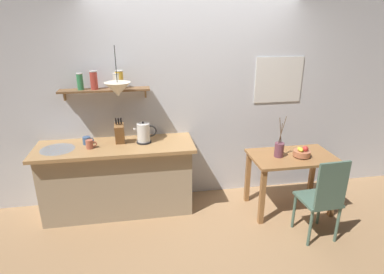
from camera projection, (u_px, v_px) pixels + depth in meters
name	position (u px, v px, depth m)	size (l,w,h in m)	color
ground_plane	(203.00, 216.00, 3.89)	(14.00, 14.00, 0.00)	#A87F56
back_wall	(210.00, 95.00, 4.05)	(6.80, 0.11, 2.70)	silver
kitchen_counter	(118.00, 178.00, 3.87)	(1.83, 0.63, 0.89)	tan
wall_shelf	(106.00, 85.00, 3.63)	(1.03, 0.20, 0.34)	brown
dining_table	(291.00, 165.00, 3.86)	(1.00, 0.61, 0.73)	#9E6B3D
dining_chair_near	(323.00, 197.00, 3.32)	(0.40, 0.41, 0.96)	#4C6B5B
fruit_bowl	(302.00, 153.00, 3.77)	(0.20, 0.20, 0.14)	#BC704C
twig_vase	(279.00, 149.00, 3.76)	(0.11, 0.11, 0.50)	brown
electric_kettle	(144.00, 133.00, 3.74)	(0.27, 0.17, 0.26)	black
knife_block	(120.00, 133.00, 3.71)	(0.10, 0.18, 0.32)	brown
coffee_mug_by_sink	(90.00, 144.00, 3.59)	(0.12, 0.08, 0.10)	#C6664C
coffee_mug_spare	(87.00, 140.00, 3.72)	(0.13, 0.09, 0.09)	#3D5B89
pendant_lamp	(118.00, 89.00, 3.47)	(0.29, 0.29, 0.54)	black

